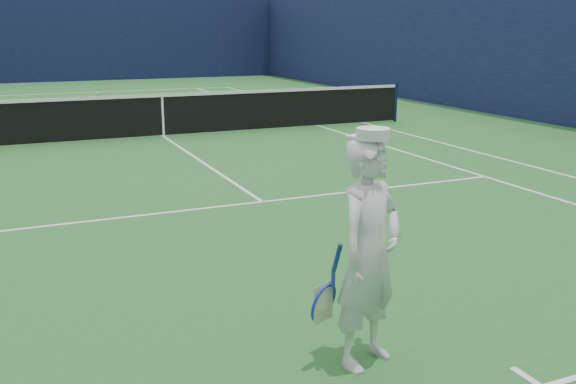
{
  "coord_description": "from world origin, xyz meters",
  "views": [
    {
      "loc": [
        -3.28,
        -14.9,
        2.48
      ],
      "look_at": [
        -0.96,
        -9.55,
        0.99
      ],
      "focal_mm": 40.0,
      "sensor_mm": 36.0,
      "label": 1
    }
  ],
  "objects": [
    {
      "name": "tennis_net",
      "position": [
        0.0,
        0.0,
        0.55
      ],
      "size": [
        12.88,
        0.09,
        1.07
      ],
      "color": "#141E4C",
      "rests_on": "ground"
    },
    {
      "name": "windscreen_fence",
      "position": [
        0.0,
        0.0,
        2.0
      ],
      "size": [
        20.12,
        36.12,
        4.0
      ],
      "color": "#0E1436",
      "rests_on": "ground"
    },
    {
      "name": "ground",
      "position": [
        0.0,
        0.0,
        0.0
      ],
      "size": [
        80.0,
        80.0,
        0.0
      ],
      "primitive_type": "plane",
      "color": "#266429",
      "rests_on": "ground"
    },
    {
      "name": "court_markings",
      "position": [
        0.0,
        0.0,
        0.0
      ],
      "size": [
        11.03,
        23.83,
        0.01
      ],
      "color": "white",
      "rests_on": "ground"
    },
    {
      "name": "tennis_player",
      "position": [
        -0.96,
        -11.05,
        0.88
      ],
      "size": [
        0.87,
        0.64,
        1.81
      ],
      "rotation": [
        0.0,
        0.0,
        0.42
      ],
      "color": "white",
      "rests_on": "ground"
    }
  ]
}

